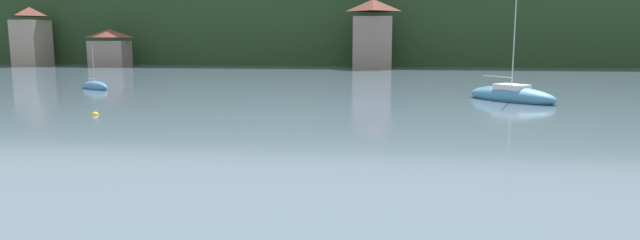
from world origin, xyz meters
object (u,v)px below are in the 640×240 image
Objects in this scene: shore_building_west at (31,37)px; shore_building_westcentral at (110,48)px; mooring_buoy_near at (95,115)px; shore_building_central at (373,35)px; sailboat_far_5 at (95,87)px; sailboat_far_6 at (511,96)px.

shore_building_west reaches higher than shore_building_westcentral.
shore_building_westcentral is at bearing 117.65° from mooring_buoy_near.
shore_building_central reaches higher than mooring_buoy_near.
sailboat_far_5 is 40.38m from sailboat_far_6.
shore_building_westcentral reaches higher than sailboat_far_5.
shore_building_west is 16.24m from shore_building_westcentral.
sailboat_far_5 is 10.70× the size of mooring_buoy_near.
mooring_buoy_near is (10.19, -17.65, -0.26)m from sailboat_far_5.
shore_building_west reaches higher than sailboat_far_5.
sailboat_far_6 is (13.26, -48.94, -5.30)m from shore_building_central.
mooring_buoy_near is (31.68, -60.47, -3.28)m from shore_building_westcentral.
shore_building_westcentral is 1.45× the size of sailboat_far_5.
sailboat_far_6 is (40.04, -5.23, 0.17)m from sailboat_far_5.
shore_building_central reaches higher than sailboat_far_5.
shore_building_west is at bearing 127.92° from mooring_buoy_near.
shore_building_westcentral is 48.01m from sailboat_far_5.
shore_building_westcentral is at bearing -170.47° from sailboat_far_6.
sailboat_far_5 is (37.58, -43.69, -5.05)m from shore_building_west.
shore_building_westcentral is 0.67× the size of sailboat_far_6.
shore_building_west is 91.88m from sailboat_far_6.
shore_building_westcentral is at bearing -3.07° from shore_building_west.
shore_building_central is at bearing 74.87° from mooring_buoy_near.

